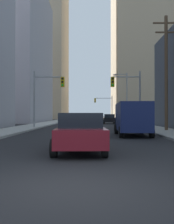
{
  "coord_description": "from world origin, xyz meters",
  "views": [
    {
      "loc": [
        0.4,
        -5.36,
        1.46
      ],
      "look_at": [
        0.0,
        23.02,
        1.72
      ],
      "focal_mm": 43.13,
      "sensor_mm": 36.0,
      "label": 1
    }
  ],
  "objects": [
    {
      "name": "cargo_van_navy",
      "position": [
        3.25,
        13.15,
        1.29
      ],
      "size": [
        2.17,
        5.27,
        2.26
      ],
      "color": "#141E4C",
      "rests_on": "ground"
    },
    {
      "name": "building_left_far_tower",
      "position": [
        -18.55,
        86.83,
        31.36
      ],
      "size": [
        20.49,
        26.88,
        62.72
      ],
      "primitive_type": "cube",
      "color": "tan",
      "rests_on": "ground"
    },
    {
      "name": "building_right_far_highrise",
      "position": [
        20.35,
        92.85,
        29.37
      ],
      "size": [
        23.17,
        28.6,
        58.74
      ],
      "primitive_type": "cube",
      "color": "tan",
      "rests_on": "ground"
    },
    {
      "name": "sedan_green",
      "position": [
        0.01,
        30.54,
        0.77
      ],
      "size": [
        1.95,
        4.24,
        1.52
      ],
      "color": "#195938",
      "rests_on": "ground"
    },
    {
      "name": "sedan_black",
      "position": [
        3.29,
        36.76,
        0.77
      ],
      "size": [
        1.95,
        4.21,
        1.52
      ],
      "color": "black",
      "rests_on": "ground"
    },
    {
      "name": "sedan_maroon",
      "position": [
        0.01,
        5.06,
        0.77
      ],
      "size": [
        1.96,
        4.26,
        1.52
      ],
      "color": "maroon",
      "rests_on": "ground"
    },
    {
      "name": "sedan_grey",
      "position": [
        0.0,
        20.27,
        0.77
      ],
      "size": [
        1.95,
        4.22,
        1.52
      ],
      "color": "slate",
      "rests_on": "ground"
    },
    {
      "name": "traffic_signal_far_right",
      "position": [
        3.65,
        59.57,
        4.07
      ],
      "size": [
        4.38,
        0.44,
        6.0
      ],
      "color": "gray",
      "rests_on": "ground"
    },
    {
      "name": "utility_pole_right",
      "position": [
        6.8,
        17.49,
        5.2
      ],
      "size": [
        2.2,
        0.28,
        9.85
      ],
      "color": "brown",
      "rests_on": "ground"
    },
    {
      "name": "traffic_signal_near_left",
      "position": [
        -4.17,
        22.73,
        4.02
      ],
      "size": [
        3.25,
        0.44,
        6.0
      ],
      "color": "gray",
      "rests_on": "ground"
    },
    {
      "name": "street_lamp_right",
      "position": [
        5.32,
        33.57,
        4.51
      ],
      "size": [
        2.09,
        0.32,
        7.5
      ],
      "color": "gray",
      "rests_on": "ground"
    },
    {
      "name": "ground_plane",
      "position": [
        0.0,
        0.0,
        0.0
      ],
      "size": [
        400.0,
        400.0,
        0.0
      ],
      "primitive_type": "plane",
      "color": "black"
    },
    {
      "name": "building_left_mid_office",
      "position": [
        -16.15,
        48.76,
        13.6
      ],
      "size": [
        14.1,
        24.6,
        27.21
      ],
      "primitive_type": "cube",
      "color": "#93939E",
      "rests_on": "ground"
    },
    {
      "name": "sidewalk_left",
      "position": [
        -6.49,
        50.0,
        0.07
      ],
      "size": [
        3.11,
        160.0,
        0.15
      ],
      "primitive_type": "cube",
      "color": "#9E9E99",
      "rests_on": "ground"
    },
    {
      "name": "sidewalk_right",
      "position": [
        6.49,
        50.0,
        0.07
      ],
      "size": [
        3.11,
        160.0,
        0.15
      ],
      "primitive_type": "cube",
      "color": "#9E9E99",
      "rests_on": "ground"
    },
    {
      "name": "traffic_signal_near_right",
      "position": [
        4.22,
        22.73,
        4.01
      ],
      "size": [
        3.14,
        0.44,
        6.0
      ],
      "color": "gray",
      "rests_on": "ground"
    }
  ]
}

